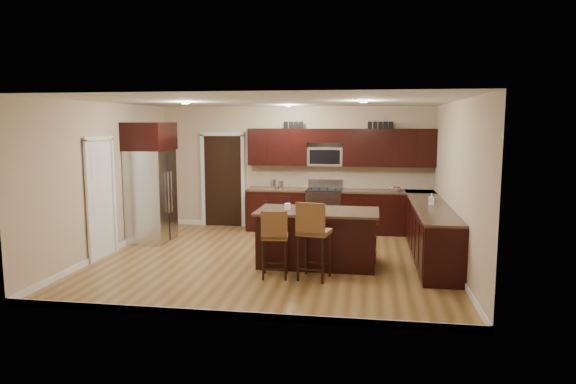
% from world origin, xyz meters
% --- Properties ---
extents(floor, '(6.00, 6.00, 0.00)m').
position_xyz_m(floor, '(0.00, 0.00, 0.00)').
color(floor, olive).
rests_on(floor, ground).
extents(ceiling, '(6.00, 6.00, 0.00)m').
position_xyz_m(ceiling, '(0.00, 0.00, 2.70)').
color(ceiling, silver).
rests_on(ceiling, wall_back).
extents(wall_back, '(6.00, 0.00, 6.00)m').
position_xyz_m(wall_back, '(0.00, 2.75, 1.35)').
color(wall_back, '#C1AB8B').
rests_on(wall_back, floor).
extents(wall_left, '(0.00, 5.50, 5.50)m').
position_xyz_m(wall_left, '(-3.00, 0.00, 1.35)').
color(wall_left, '#C1AB8B').
rests_on(wall_left, floor).
extents(wall_right, '(0.00, 5.50, 5.50)m').
position_xyz_m(wall_right, '(3.00, 0.00, 1.35)').
color(wall_right, '#C1AB8B').
rests_on(wall_right, floor).
extents(base_cabinets, '(4.02, 3.96, 0.92)m').
position_xyz_m(base_cabinets, '(1.90, 1.45, 0.46)').
color(base_cabinets, black).
rests_on(base_cabinets, floor).
extents(upper_cabinets, '(4.00, 0.33, 0.80)m').
position_xyz_m(upper_cabinets, '(1.04, 2.58, 1.84)').
color(upper_cabinets, black).
rests_on(upper_cabinets, wall_back).
extents(range, '(0.76, 0.64, 1.11)m').
position_xyz_m(range, '(0.68, 2.45, 0.47)').
color(range, silver).
rests_on(range, floor).
extents(microwave, '(0.76, 0.31, 0.40)m').
position_xyz_m(microwave, '(0.68, 2.60, 1.62)').
color(microwave, silver).
rests_on(microwave, upper_cabinets).
extents(doorway, '(0.85, 0.03, 2.06)m').
position_xyz_m(doorway, '(-1.65, 2.73, 1.03)').
color(doorway, black).
rests_on(doorway, floor).
extents(pantry_door, '(0.03, 0.80, 2.04)m').
position_xyz_m(pantry_door, '(-2.98, -0.30, 1.02)').
color(pantry_door, white).
rests_on(pantry_door, floor).
extents(letter_decor, '(2.20, 0.03, 0.15)m').
position_xyz_m(letter_decor, '(0.90, 2.58, 2.29)').
color(letter_decor, black).
rests_on(letter_decor, upper_cabinets).
extents(island, '(2.01, 1.07, 0.92)m').
position_xyz_m(island, '(0.79, -0.21, 0.43)').
color(island, black).
rests_on(island, floor).
extents(stool_left, '(0.44, 0.44, 1.05)m').
position_xyz_m(stool_left, '(0.23, -1.05, 0.66)').
color(stool_left, brown).
rests_on(stool_left, floor).
extents(stool_mid, '(0.53, 0.53, 1.19)m').
position_xyz_m(stool_mid, '(0.80, -1.06, 0.74)').
color(stool_mid, brown).
rests_on(stool_mid, floor).
extents(refrigerator, '(0.79, 0.97, 2.35)m').
position_xyz_m(refrigerator, '(-2.62, 1.00, 1.21)').
color(refrigerator, silver).
rests_on(refrigerator, floor).
extents(floor_mat, '(1.04, 0.85, 0.01)m').
position_xyz_m(floor_mat, '(0.70, 1.75, 0.01)').
color(floor_mat, brown).
rests_on(floor_mat, floor).
extents(fruit_bowl, '(0.38, 0.38, 0.07)m').
position_xyz_m(fruit_bowl, '(2.20, 2.45, 0.96)').
color(fruit_bowl, silver).
rests_on(fruit_bowl, base_cabinets).
extents(soap_bottle, '(0.11, 0.11, 0.21)m').
position_xyz_m(soap_bottle, '(2.70, 0.63, 1.02)').
color(soap_bottle, '#B2B2B2').
rests_on(soap_bottle, base_cabinets).
extents(canister_tall, '(0.12, 0.12, 0.19)m').
position_xyz_m(canister_tall, '(-0.44, 2.45, 1.02)').
color(canister_tall, silver).
rests_on(canister_tall, base_cabinets).
extents(canister_short, '(0.11, 0.11, 0.16)m').
position_xyz_m(canister_short, '(-0.27, 2.45, 1.00)').
color(canister_short, silver).
rests_on(canister_short, base_cabinets).
extents(island_jar, '(0.10, 0.10, 0.10)m').
position_xyz_m(island_jar, '(0.29, -0.21, 0.97)').
color(island_jar, white).
rests_on(island_jar, island).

